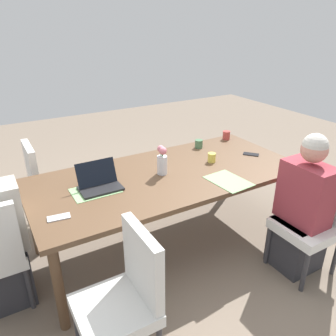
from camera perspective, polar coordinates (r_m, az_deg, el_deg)
The scene contains 15 objects.
ground_plane at distance 3.24m, azimuth -0.00°, elevation -12.73°, with size 10.00×10.00×0.00m, color #756656.
dining_table at distance 2.88m, azimuth -0.00°, elevation -2.05°, with size 2.35×1.09×0.73m.
chair_far_left_mid at distance 2.94m, azimuth 23.94°, elevation -7.61°, with size 0.44×0.44×0.90m.
person_far_left_mid at distance 2.90m, azimuth 22.21°, elevation -7.10°, with size 0.36×0.40×1.19m.
chair_far_left_far at distance 2.06m, azimuth -7.33°, elevation -20.80°, with size 0.44×0.44×0.90m.
chair_near_right_near at distance 3.44m, azimuth -20.22°, elevation -2.25°, with size 0.44×0.44×0.90m.
flower_vase at distance 2.79m, azimuth -1.04°, elevation 1.47°, with size 0.09×0.10×0.26m.
placemat_head_right_left_near at distance 2.63m, azimuth -12.47°, elevation -3.84°, with size 0.36×0.26×0.00m, color #7FAD70.
placemat_far_left_mid at distance 2.76m, azimuth 10.43°, elevation -2.22°, with size 0.36×0.26×0.00m, color #7FAD70.
laptop_head_right_left_near at distance 2.64m, azimuth -11.82°, elevation -2.63°, with size 0.32×0.22×0.20m.
coffee_mug_near_left at distance 3.43m, azimuth 5.35°, elevation 4.19°, with size 0.08×0.08×0.08m, color #47704C.
coffee_mug_near_right at distance 3.10m, azimuth 7.58°, elevation 1.80°, with size 0.07×0.07×0.09m, color #DBC64C.
coffee_mug_centre_left at distance 3.72m, azimuth 10.07°, elevation 5.61°, with size 0.08×0.08×0.09m, color #AD3D38.
phone_black at distance 3.35m, azimuth 14.18°, elevation 2.33°, with size 0.15×0.07×0.01m, color black.
phone_silver at distance 2.36m, azimuth -18.40°, elevation -8.13°, with size 0.15×0.07×0.01m, color silver.
Camera 1 is at (1.30, 2.23, 1.95)m, focal length 35.19 mm.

